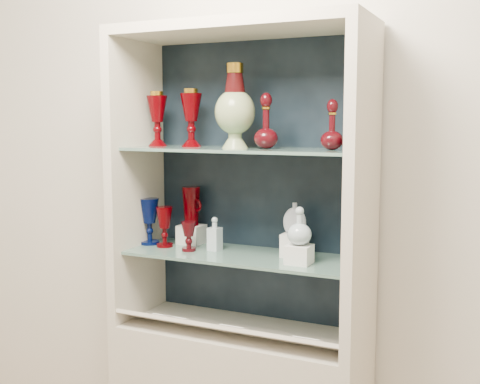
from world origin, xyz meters
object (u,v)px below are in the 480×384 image
at_px(ruby_decanter_a, 266,117).
at_px(ruby_goblet_tall, 165,227).
at_px(pedestal_lamp_right, 157,119).
at_px(cobalt_goblet, 149,221).
at_px(clear_square_bottle, 215,234).
at_px(pedestal_lamp_left, 191,118).
at_px(ruby_goblet_small, 189,236).
at_px(flat_flask, 295,218).
at_px(clear_round_decanter, 299,227).
at_px(ruby_decanter_b, 332,123).
at_px(enamel_urn, 235,106).
at_px(ruby_pitcher, 191,206).
at_px(cameo_medallion, 358,216).
at_px(lidded_bowl, 352,139).

height_order(ruby_decanter_a, ruby_goblet_tall, ruby_decanter_a).
height_order(pedestal_lamp_right, cobalt_goblet, pedestal_lamp_right).
xyz_separation_m(ruby_decanter_a, clear_square_bottle, (-0.23, 0.02, -0.47)).
bearing_deg(clear_square_bottle, pedestal_lamp_left, 173.06).
relative_size(cobalt_goblet, ruby_goblet_small, 1.64).
distance_m(flat_flask, clear_round_decanter, 0.12).
height_order(ruby_decanter_b, flat_flask, ruby_decanter_b).
distance_m(pedestal_lamp_right, ruby_goblet_small, 0.51).
bearing_deg(enamel_urn, pedestal_lamp_left, 169.98).
bearing_deg(pedestal_lamp_right, enamel_urn, -3.58).
xyz_separation_m(ruby_pitcher, clear_square_bottle, (0.15, -0.08, -0.09)).
bearing_deg(cameo_medallion, ruby_pitcher, -156.77).
relative_size(ruby_decanter_b, ruby_pitcher, 1.17).
bearing_deg(clear_square_bottle, lidded_bowl, -3.33).
height_order(pedestal_lamp_left, ruby_pitcher, pedestal_lamp_left).
relative_size(enamel_urn, clear_square_bottle, 2.35).
bearing_deg(ruby_pitcher, pedestal_lamp_left, -34.43).
bearing_deg(ruby_pitcher, clear_round_decanter, 7.82).
bearing_deg(lidded_bowl, pedestal_lamp_right, 177.82).
height_order(pedestal_lamp_right, ruby_decanter_a, ruby_decanter_a).
relative_size(ruby_goblet_tall, clear_square_bottle, 1.22).
relative_size(pedestal_lamp_left, cobalt_goblet, 1.19).
relative_size(ruby_decanter_b, cameo_medallion, 1.40).
bearing_deg(enamel_urn, pedestal_lamp_right, 176.42).
bearing_deg(ruby_decanter_b, clear_square_bottle, 177.92).
bearing_deg(cameo_medallion, pedestal_lamp_left, -151.12).
bearing_deg(flat_flask, ruby_goblet_tall, 177.19).
distance_m(ruby_decanter_a, ruby_goblet_tall, 0.64).
relative_size(pedestal_lamp_right, ruby_goblet_small, 1.88).
xyz_separation_m(enamel_urn, ruby_decanter_b, (0.38, 0.01, -0.06)).
xyz_separation_m(pedestal_lamp_right, clear_square_bottle, (0.27, 0.00, -0.46)).
relative_size(ruby_goblet_tall, ruby_goblet_small, 1.41).
bearing_deg(ruby_pitcher, clear_square_bottle, -4.43).
distance_m(pedestal_lamp_right, cobalt_goblet, 0.44).
bearing_deg(flat_flask, cameo_medallion, 0.72).
relative_size(pedestal_lamp_left, ruby_pitcher, 1.41).
bearing_deg(cameo_medallion, ruby_decanter_a, -139.76).
relative_size(ruby_decanter_b, clear_square_bottle, 1.41).
xyz_separation_m(pedestal_lamp_left, ruby_goblet_tall, (-0.11, -0.04, -0.45)).
xyz_separation_m(pedestal_lamp_right, ruby_decanter_a, (0.50, -0.02, 0.01)).
bearing_deg(cobalt_goblet, pedestal_lamp_right, 2.31).
height_order(ruby_decanter_b, ruby_pitcher, ruby_decanter_b).
xyz_separation_m(ruby_decanter_a, clear_round_decanter, (0.15, -0.04, -0.40)).
bearing_deg(lidded_bowl, ruby_goblet_tall, 179.30).
bearing_deg(enamel_urn, clear_round_decanter, -8.94).
xyz_separation_m(ruby_goblet_tall, cameo_medallion, (0.79, 0.10, 0.08)).
bearing_deg(cameo_medallion, ruby_decanter_b, -107.02).
bearing_deg(ruby_decanter_a, flat_flask, 31.37).
bearing_deg(clear_round_decanter, enamel_urn, 171.06).
distance_m(cobalt_goblet, clear_square_bottle, 0.31).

